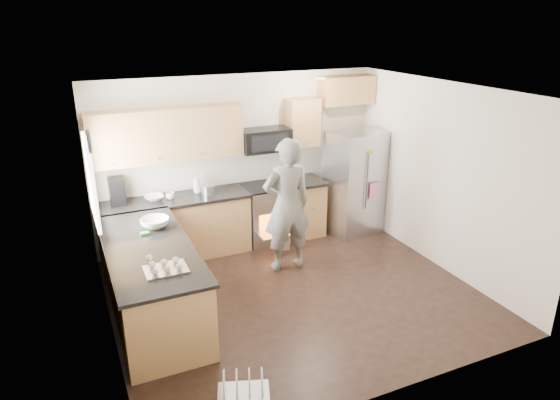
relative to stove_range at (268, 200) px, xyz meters
name	(u,v)px	position (x,y,z in m)	size (l,w,h in m)	color
ground	(294,294)	(-0.35, -1.69, -0.68)	(4.50, 4.50, 0.00)	black
room_shell	(292,171)	(-0.39, -1.68, 1.00)	(4.54, 4.04, 2.62)	white
back_cabinet_run	(208,190)	(-0.94, 0.05, 0.29)	(4.45, 0.64, 2.50)	#C3824E
peninsula	(152,281)	(-2.10, -1.44, -0.21)	(0.96, 2.36, 1.04)	#C3824E
stove_range	(268,200)	(0.00, 0.00, 0.00)	(0.76, 0.97, 1.79)	#B7B7BC
refrigerator	(354,183)	(1.42, -0.24, 0.17)	(0.93, 0.78, 1.69)	#B7B7BC
person	(287,205)	(-0.13, -0.98, 0.27)	(0.69, 0.45, 1.90)	gray
dish_rack	(243,391)	(-1.60, -3.18, -0.60)	(0.59, 0.53, 0.30)	#B7B7BC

